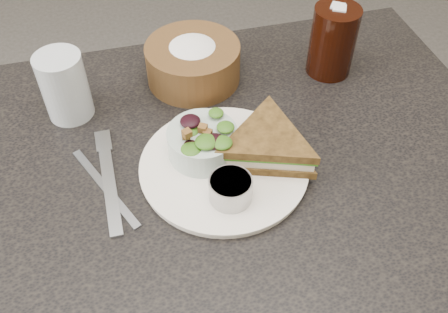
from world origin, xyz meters
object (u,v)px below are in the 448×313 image
at_px(dining_table, 217,273).
at_px(dinner_plate, 224,167).
at_px(cola_glass, 333,38).
at_px(sandwich, 267,145).
at_px(bread_basket, 193,57).
at_px(salad_bowl, 202,139).
at_px(dressing_ramekin, 231,189).
at_px(water_glass, 65,86).

bearing_deg(dining_table, dinner_plate, -73.40).
distance_m(dinner_plate, cola_glass, 0.34).
bearing_deg(dining_table, sandwich, -17.59).
height_order(sandwich, bread_basket, bread_basket).
relative_size(dinner_plate, sandwich, 1.46).
bearing_deg(dining_table, salad_bowl, 162.64).
relative_size(sandwich, cola_glass, 1.25).
bearing_deg(sandwich, dressing_ramekin, -119.41).
bearing_deg(water_glass, dinner_plate, -40.97).
bearing_deg(bread_basket, cola_glass, -8.78).
bearing_deg(dressing_ramekin, salad_bowl, 100.96).
bearing_deg(dinner_plate, water_glass, 139.03).
xyz_separation_m(cola_glass, water_glass, (-0.49, -0.00, -0.01)).
relative_size(dinner_plate, dressing_ramekin, 4.09).
relative_size(salad_bowl, water_glass, 0.93).
relative_size(salad_bowl, dressing_ramekin, 1.73).
height_order(bread_basket, water_glass, water_glass).
distance_m(salad_bowl, cola_glass, 0.33).
xyz_separation_m(bread_basket, cola_glass, (0.26, -0.04, 0.02)).
height_order(salad_bowl, dressing_ramekin, salad_bowl).
bearing_deg(dressing_ramekin, dinner_plate, 83.71).
height_order(dining_table, cola_glass, cola_glass).
xyz_separation_m(sandwich, water_glass, (-0.30, 0.20, 0.02)).
relative_size(dinner_plate, salad_bowl, 2.37).
relative_size(bread_basket, cola_glass, 1.21).
bearing_deg(dressing_ramekin, dining_table, 90.46).
relative_size(sandwich, salad_bowl, 1.62).
bearing_deg(cola_glass, water_glass, -179.92).
distance_m(dining_table, dressing_ramekin, 0.42).
xyz_separation_m(dining_table, dressing_ramekin, (0.00, -0.09, 0.41)).
bearing_deg(dining_table, dressing_ramekin, -89.54).
xyz_separation_m(dinner_plate, sandwich, (0.07, 0.00, 0.03)).
relative_size(dining_table, salad_bowl, 8.90).
bearing_deg(water_glass, sandwich, -33.27).
bearing_deg(dinner_plate, cola_glass, 37.38).
xyz_separation_m(dressing_ramekin, water_glass, (-0.22, 0.27, 0.03)).
bearing_deg(bread_basket, water_glass, -170.03).
height_order(dressing_ramekin, water_glass, water_glass).
height_order(dining_table, dinner_plate, dinner_plate).
bearing_deg(cola_glass, dressing_ramekin, -135.26).
xyz_separation_m(salad_bowl, cola_glass, (0.29, 0.17, 0.03)).
xyz_separation_m(dining_table, sandwich, (0.08, -0.03, 0.41)).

